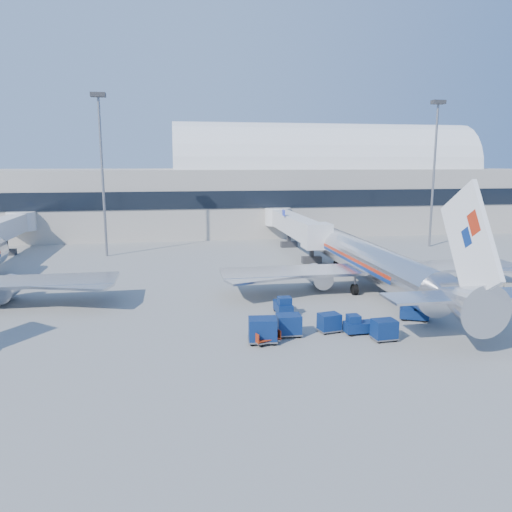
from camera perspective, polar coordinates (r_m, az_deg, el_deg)
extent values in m
plane|color=gray|center=(46.35, 4.10, -5.95)|extent=(260.00, 260.00, 0.00)
cube|color=#B2AA9E|center=(100.41, -17.95, 5.97)|extent=(170.00, 28.00, 12.00)
cube|color=black|center=(86.59, -19.27, 5.91)|extent=(170.00, 0.40, 3.00)
cylinder|color=white|center=(103.79, 7.63, 9.84)|extent=(60.00, 18.00, 18.00)
cylinder|color=silver|center=(54.30, 12.92, -0.59)|extent=(3.80, 28.00, 3.80)
sphere|color=silver|center=(67.23, 8.37, 1.68)|extent=(3.72, 3.72, 3.72)
cone|color=silver|center=(39.48, 22.42, -4.71)|extent=(3.80, 6.00, 3.80)
cube|color=#B5240D|center=(55.16, 12.54, -0.14)|extent=(3.85, 20.16, 0.32)
cube|color=navy|center=(55.23, 12.52, -0.51)|extent=(3.85, 20.16, 0.32)
cube|color=white|center=(38.20, 23.28, 1.49)|extent=(0.35, 7.79, 8.74)
cube|color=silver|center=(39.84, 22.06, -4.25)|extent=(11.00, 3.00, 0.18)
cube|color=silver|center=(53.51, 13.31, -1.42)|extent=(32.00, 5.00, 0.28)
cylinder|color=#B7B7BC|center=(53.24, 7.17, -2.33)|extent=(2.10, 3.80, 2.10)
cylinder|color=#B7B7BC|center=(57.36, 17.75, -1.82)|extent=(2.10, 3.80, 2.10)
cylinder|color=black|center=(64.86, 9.13, -0.86)|extent=(0.40, 0.90, 0.90)
cylinder|color=#B7B7BC|center=(53.40, -26.66, -3.35)|extent=(2.10, 3.80, 2.10)
cube|color=silver|center=(75.94, 4.34, 3.62)|extent=(2.70, 24.00, 2.70)
cube|color=silver|center=(64.28, 6.97, 2.30)|extent=(3.40, 3.20, 3.20)
cylinder|color=silver|center=(87.07, 2.51, 4.52)|extent=(4.40, 4.40, 3.00)
cube|color=#2D2D30|center=(66.71, 6.39, 0.70)|extent=(0.50, 0.50, 3.00)
cube|color=#2D2D30|center=(66.95, 6.36, -0.44)|extent=(2.60, 1.00, 0.90)
cube|color=#2D2D30|center=(79.12, 3.79, 2.29)|extent=(0.50, 0.50, 3.00)
cube|color=#2D2D30|center=(79.33, 3.78, 1.33)|extent=(2.60, 1.00, 0.90)
cube|color=navy|center=(75.38, 3.18, 4.95)|extent=(0.12, 1.40, 0.90)
cylinder|color=silver|center=(88.36, -25.24, 3.61)|extent=(4.40, 4.40, 3.00)
cube|color=#2D2D30|center=(80.54, -26.69, 1.33)|extent=(0.50, 0.50, 3.00)
cube|color=#2D2D30|center=(80.74, -26.61, 0.39)|extent=(2.60, 1.00, 0.90)
cylinder|color=slate|center=(73.75, -17.11, 8.43)|extent=(0.36, 0.36, 22.00)
cube|color=#2D2D30|center=(74.28, -17.61, 17.17)|extent=(2.00, 1.20, 0.60)
cylinder|color=slate|center=(83.73, 19.63, 8.49)|extent=(0.36, 0.36, 22.00)
cube|color=#2D2D30|center=(84.20, 20.12, 16.19)|extent=(2.00, 1.20, 0.60)
cube|color=#9E9E96|center=(54.98, 22.17, -3.59)|extent=(3.00, 0.55, 0.90)
cube|color=#9E9E96|center=(56.77, 25.00, -3.37)|extent=(3.00, 0.55, 0.90)
cube|color=#0A1F4F|center=(40.20, 11.73, -7.91)|extent=(2.38, 1.22, 0.77)
cube|color=#0A1F4F|center=(39.82, 11.08, -7.13)|extent=(0.94, 1.04, 0.72)
cylinder|color=black|center=(41.00, 12.54, -7.99)|extent=(0.58, 0.24, 0.57)
cube|color=#0A1F4F|center=(44.71, 17.63, -6.29)|extent=(2.66, 2.07, 0.78)
cube|color=#0A1F4F|center=(44.51, 17.00, -5.50)|extent=(1.28, 1.33, 0.72)
cylinder|color=black|center=(45.28, 18.63, -6.51)|extent=(0.62, 0.45, 0.58)
cube|color=#0A1F4F|center=(44.37, 3.12, -5.86)|extent=(1.30, 2.59, 0.84)
cube|color=#0A1F4F|center=(43.66, 3.29, -5.21)|extent=(1.13, 1.02, 0.79)
cylinder|color=black|center=(45.20, 2.23, -5.94)|extent=(0.25, 0.63, 0.63)
cube|color=#0A1F4F|center=(40.08, 8.37, -7.43)|extent=(1.82, 1.53, 1.29)
cube|color=slate|center=(40.28, 8.35, -8.31)|extent=(1.91, 1.59, 0.09)
cylinder|color=black|center=(40.98, 8.78, -8.02)|extent=(0.38, 0.21, 0.36)
cube|color=#0A1F4F|center=(38.82, 3.76, -7.76)|extent=(1.86, 1.47, 1.47)
cube|color=slate|center=(39.06, 3.74, -8.79)|extent=(1.97, 1.52, 0.10)
cylinder|color=black|center=(39.72, 4.59, -8.50)|extent=(0.41, 0.17, 0.41)
cube|color=#0A1F4F|center=(37.28, 0.76, -8.34)|extent=(2.18, 1.78, 1.64)
cube|color=slate|center=(37.55, 0.75, -9.53)|extent=(2.30, 1.85, 0.11)
cylinder|color=black|center=(38.21, 1.88, -9.21)|extent=(0.47, 0.23, 0.45)
cube|color=#0A1F4F|center=(39.06, 14.45, -8.06)|extent=(1.81, 1.46, 1.38)
cube|color=slate|center=(39.29, 14.41, -9.02)|extent=(1.91, 1.52, 0.10)
cylinder|color=black|center=(40.03, 14.89, -8.70)|extent=(0.39, 0.18, 0.38)
cube|color=#0A1F4F|center=(46.26, 24.67, -5.73)|extent=(2.23, 2.05, 1.44)
cube|color=slate|center=(46.46, 24.60, -6.59)|extent=(2.34, 2.14, 0.10)
cylinder|color=black|center=(47.09, 25.36, -6.45)|extent=(0.43, 0.32, 0.40)
cube|color=slate|center=(37.34, 1.10, -9.56)|extent=(2.24, 1.85, 0.10)
cube|color=maroon|center=(37.28, 1.10, -9.31)|extent=(2.25, 1.89, 0.07)
cylinder|color=black|center=(38.06, 1.56, -9.38)|extent=(0.38, 0.24, 0.35)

